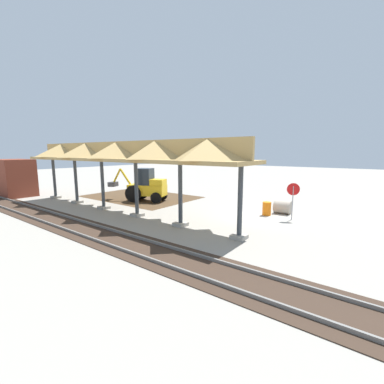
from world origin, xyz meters
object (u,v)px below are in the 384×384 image
object	(u,v)px
backhoe	(146,186)
concrete_pipe	(283,207)
traffic_barrel	(267,209)
brick_utility_building	(14,178)
stop_sign	(293,194)

from	to	relation	value
backhoe	concrete_pipe	xyz separation A→B (m)	(-10.91, -2.50, -0.81)
concrete_pipe	traffic_barrel	bearing A→B (deg)	58.09
backhoe	brick_utility_building	distance (m)	13.40
stop_sign	backhoe	bearing A→B (deg)	5.67
stop_sign	brick_utility_building	world-z (taller)	brick_utility_building
backhoe	concrete_pipe	bearing A→B (deg)	-167.09
brick_utility_building	traffic_barrel	world-z (taller)	brick_utility_building
stop_sign	backhoe	size ratio (longest dim) A/B	0.44
concrete_pipe	backhoe	bearing A→B (deg)	12.91
brick_utility_building	traffic_barrel	size ratio (longest dim) A/B	4.53
brick_utility_building	traffic_barrel	xyz separation A→B (m)	(-22.34, -7.04, -1.30)
concrete_pipe	traffic_barrel	xyz separation A→B (m)	(0.70, 1.13, -0.01)
backhoe	concrete_pipe	distance (m)	11.22
traffic_barrel	backhoe	bearing A→B (deg)	7.66
backhoe	concrete_pipe	world-z (taller)	backhoe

